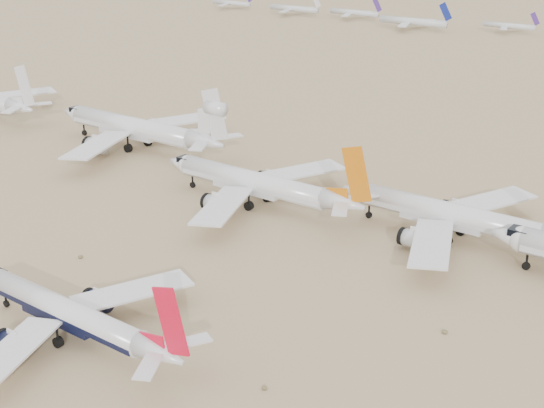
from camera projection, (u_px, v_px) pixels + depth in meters
The scene contains 5 objects.
ground at pixel (135, 339), 118.80m from camera, with size 7000.00×7000.00×0.00m, color #7E6849.
main_airliner at pixel (73, 316), 116.78m from camera, with size 45.49×44.43×16.05m.
row2_gold_tail at pixel (459, 217), 152.33m from camera, with size 52.53×51.37×18.70m.
row2_orange_tail at pixel (260, 184), 170.43m from camera, with size 53.12×51.97×18.95m.
row2_white_trijet at pixel (141, 129), 211.08m from camera, with size 60.62×59.24×21.48m.
Camera 1 is at (79.28, -69.46, 62.57)m, focal length 50.00 mm.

